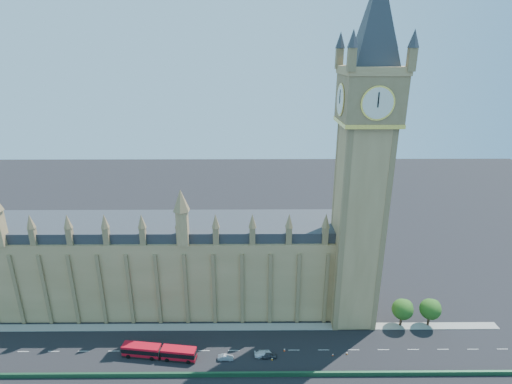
{
  "coord_description": "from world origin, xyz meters",
  "views": [
    {
      "loc": [
        9.25,
        -86.2,
        75.3
      ],
      "look_at": [
        9.96,
        10.0,
        41.3
      ],
      "focal_mm": 28.0,
      "sensor_mm": 36.0,
      "label": 1
    }
  ],
  "objects_px": {
    "red_bus": "(159,352)",
    "car_silver": "(226,357)",
    "car_grey": "(269,356)",
    "car_white": "(263,354)"
  },
  "relations": [
    {
      "from": "red_bus",
      "to": "car_silver",
      "type": "distance_m",
      "value": 17.34
    },
    {
      "from": "car_grey",
      "to": "car_silver",
      "type": "relative_size",
      "value": 0.95
    },
    {
      "from": "car_white",
      "to": "car_silver",
      "type": "bearing_deg",
      "value": 88.98
    },
    {
      "from": "car_silver",
      "to": "car_white",
      "type": "height_order",
      "value": "car_white"
    },
    {
      "from": "red_bus",
      "to": "car_grey",
      "type": "height_order",
      "value": "red_bus"
    },
    {
      "from": "red_bus",
      "to": "car_grey",
      "type": "distance_m",
      "value": 28.6
    },
    {
      "from": "car_silver",
      "to": "car_white",
      "type": "xyz_separation_m",
      "value": [
        9.82,
        1.14,
        0.01
      ]
    },
    {
      "from": "red_bus",
      "to": "car_grey",
      "type": "bearing_deg",
      "value": 6.76
    },
    {
      "from": "car_grey",
      "to": "car_silver",
      "type": "height_order",
      "value": "car_silver"
    },
    {
      "from": "red_bus",
      "to": "car_white",
      "type": "relative_size",
      "value": 4.21
    }
  ]
}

